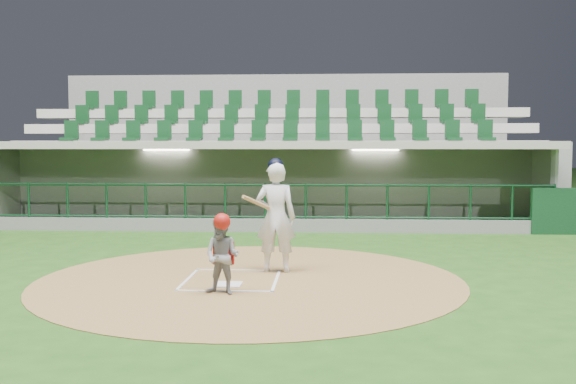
# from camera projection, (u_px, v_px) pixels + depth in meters

# --- Properties ---
(ground) EXTENTS (120.00, 120.00, 0.00)m
(ground) POSITION_uv_depth(u_px,v_px,m) (234.00, 277.00, 11.10)
(ground) COLOR #1C4213
(ground) RESTS_ON ground
(dirt_circle) EXTENTS (7.20, 7.20, 0.01)m
(dirt_circle) POSITION_uv_depth(u_px,v_px,m) (250.00, 279.00, 10.88)
(dirt_circle) COLOR brown
(dirt_circle) RESTS_ON ground
(home_plate) EXTENTS (0.43, 0.43, 0.02)m
(home_plate) POSITION_uv_depth(u_px,v_px,m) (228.00, 284.00, 10.40)
(home_plate) COLOR silver
(home_plate) RESTS_ON dirt_circle
(batter_box_chalk) EXTENTS (1.55, 1.80, 0.01)m
(batter_box_chalk) POSITION_uv_depth(u_px,v_px,m) (232.00, 280.00, 10.80)
(batter_box_chalk) COLOR silver
(batter_box_chalk) RESTS_ON ground
(dugout_structure) EXTENTS (16.40, 3.70, 3.00)m
(dugout_structure) POSITION_uv_depth(u_px,v_px,m) (276.00, 191.00, 18.82)
(dugout_structure) COLOR gray
(dugout_structure) RESTS_ON ground
(seating_deck) EXTENTS (17.00, 6.72, 5.15)m
(seating_deck) POSITION_uv_depth(u_px,v_px,m) (279.00, 171.00, 21.86)
(seating_deck) COLOR gray
(seating_deck) RESTS_ON ground
(batter) EXTENTS (0.90, 0.89, 2.04)m
(batter) POSITION_uv_depth(u_px,v_px,m) (276.00, 216.00, 11.45)
(batter) COLOR silver
(batter) RESTS_ON dirt_circle
(catcher) EXTENTS (0.66, 0.58, 1.24)m
(catcher) POSITION_uv_depth(u_px,v_px,m) (222.00, 254.00, 9.74)
(catcher) COLOR gray
(catcher) RESTS_ON dirt_circle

